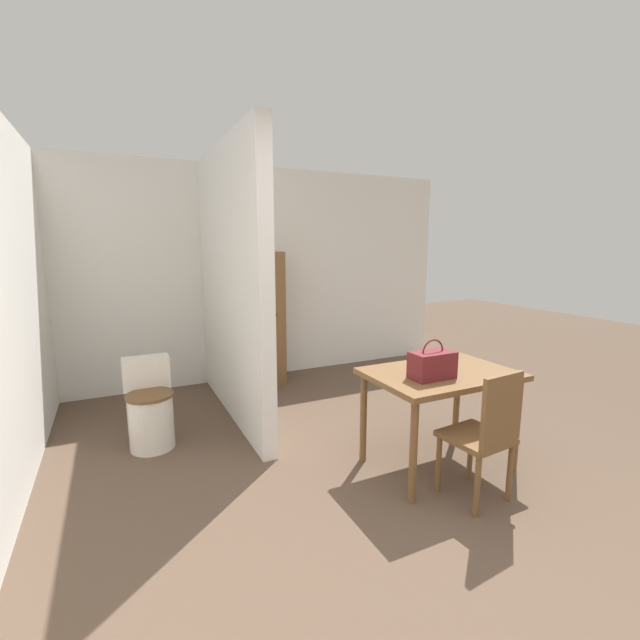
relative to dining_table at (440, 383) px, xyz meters
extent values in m
plane|color=brown|center=(-0.55, -0.98, -0.63)|extent=(16.00, 16.00, 0.00)
cube|color=white|center=(-0.55, 2.73, 0.62)|extent=(5.21, 0.12, 2.50)
cube|color=white|center=(-1.09, 1.63, 0.62)|extent=(0.12, 2.08, 2.50)
cube|color=brown|center=(0.00, 0.00, 0.07)|extent=(1.04, 0.71, 0.04)
cylinder|color=brown|center=(-0.46, -0.30, -0.29)|extent=(0.05, 0.05, 0.68)
cylinder|color=brown|center=(0.46, -0.30, -0.29)|extent=(0.05, 0.05, 0.68)
cylinder|color=brown|center=(-0.46, 0.30, -0.29)|extent=(0.05, 0.05, 0.68)
cylinder|color=brown|center=(0.46, 0.30, -0.29)|extent=(0.05, 0.05, 0.68)
cube|color=brown|center=(-0.06, -0.41, -0.23)|extent=(0.40, 0.40, 0.04)
cube|color=brown|center=(-0.04, -0.58, 0.01)|extent=(0.33, 0.06, 0.44)
cylinder|color=brown|center=(-0.23, -0.27, -0.44)|extent=(0.04, 0.04, 0.39)
cylinder|color=brown|center=(0.08, -0.24, -0.44)|extent=(0.04, 0.04, 0.39)
cylinder|color=brown|center=(-0.20, -0.58, -0.44)|extent=(0.04, 0.04, 0.39)
cylinder|color=brown|center=(0.11, -0.55, -0.44)|extent=(0.04, 0.04, 0.39)
cylinder|color=silver|center=(-1.87, 1.21, -0.42)|extent=(0.34, 0.34, 0.43)
cylinder|color=brown|center=(-1.87, 1.21, -0.19)|extent=(0.36, 0.36, 0.02)
cube|color=silver|center=(-1.87, 1.45, -0.07)|extent=(0.37, 0.18, 0.26)
cube|color=maroon|center=(-0.16, -0.09, 0.18)|extent=(0.30, 0.17, 0.18)
torus|color=maroon|center=(-0.16, -0.09, 0.27)|extent=(0.18, 0.01, 0.18)
cube|color=brown|center=(-0.61, 2.41, 0.13)|extent=(0.54, 0.48, 1.53)
sphere|color=black|center=(-0.46, 2.16, 0.21)|extent=(0.02, 0.02, 0.02)
camera|label=1|loc=(-2.06, -2.27, 0.99)|focal=24.00mm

